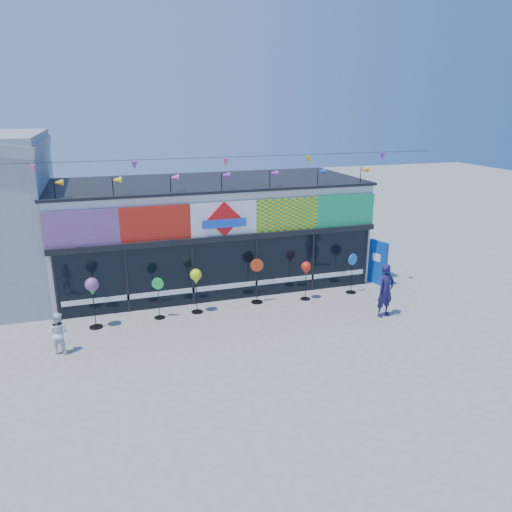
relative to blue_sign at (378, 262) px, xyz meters
name	(u,v)px	position (x,y,z in m)	size (l,w,h in m)	color
ground	(253,339)	(-6.30, -3.27, -0.90)	(80.00, 80.00, 0.00)	gray
kite_shop	(209,231)	(-6.30, 2.67, 1.14)	(16.00, 5.70, 5.31)	silver
blue_sign	(378,262)	(0.00, 0.00, 0.00)	(0.38, 0.90, 1.80)	#0B44A9
spinner_0	(92,288)	(-10.93, -0.89, 0.47)	(0.43, 0.43, 1.71)	black
spinner_1	(158,297)	(-8.85, -0.76, -0.13)	(0.39, 0.37, 1.45)	black
spinner_2	(196,278)	(-7.54, -0.67, 0.38)	(0.40, 0.40, 1.60)	black
spinner_3	(257,280)	(-5.26, -0.44, -0.02)	(0.47, 0.43, 1.68)	black
spinner_4	(306,269)	(-3.44, -0.69, 0.27)	(0.37, 0.37, 1.47)	black
spinner_5	(352,272)	(-1.48, -0.60, -0.07)	(0.43, 0.40, 1.57)	black
adult_man	(386,290)	(-1.45, -2.92, 0.03)	(0.68, 0.45, 1.87)	#1E1749
child	(58,333)	(-11.95, -2.37, -0.27)	(0.61, 0.35, 1.26)	white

